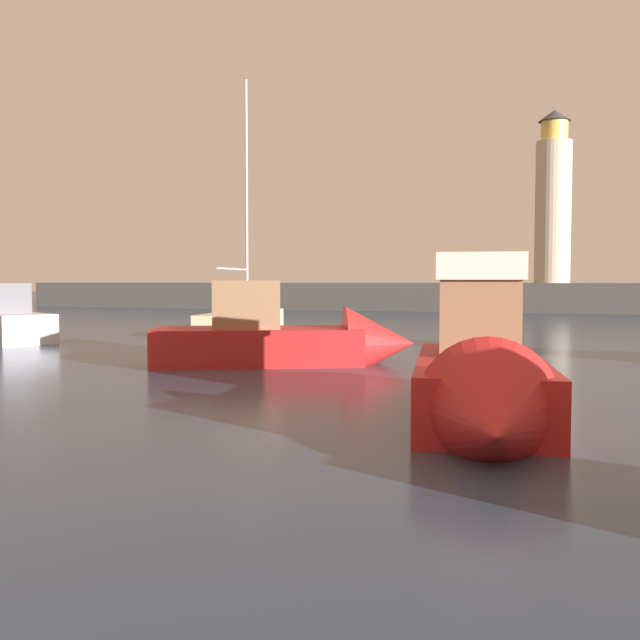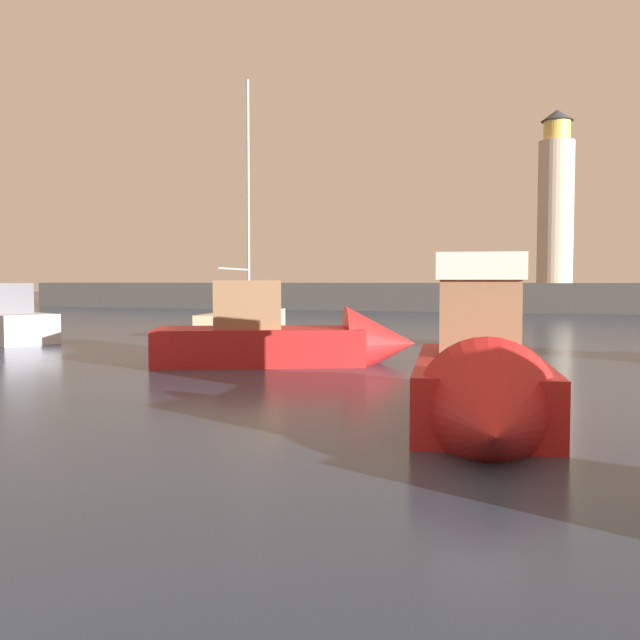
{
  "view_description": "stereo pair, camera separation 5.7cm",
  "coord_description": "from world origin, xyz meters",
  "px_view_note": "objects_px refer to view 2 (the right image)",
  "views": [
    {
      "loc": [
        6.19,
        -0.54,
        2.4
      ],
      "look_at": [
        1.96,
        12.26,
        1.65
      ],
      "focal_mm": 39.42,
      "sensor_mm": 36.0,
      "label": 1
    },
    {
      "loc": [
        6.25,
        -0.52,
        2.4
      ],
      "look_at": [
        1.96,
        12.26,
        1.65
      ],
      "focal_mm": 39.42,
      "sensor_mm": 36.0,
      "label": 2
    }
  ],
  "objects_px": {
    "motorboat_2": "(300,339)",
    "sailboat_moored": "(244,322)",
    "motorboat_1": "(482,375)",
    "lighthouse": "(556,201)"
  },
  "relations": [
    {
      "from": "lighthouse",
      "to": "motorboat_1",
      "type": "xyz_separation_m",
      "value": [
        -1.05,
        -45.36,
        -7.66
      ]
    },
    {
      "from": "lighthouse",
      "to": "motorboat_2",
      "type": "distance_m",
      "value": 39.48
    },
    {
      "from": "lighthouse",
      "to": "sailboat_moored",
      "type": "distance_m",
      "value": 32.13
    },
    {
      "from": "lighthouse",
      "to": "sailboat_moored",
      "type": "height_order",
      "value": "lighthouse"
    },
    {
      "from": "lighthouse",
      "to": "motorboat_1",
      "type": "distance_m",
      "value": 46.02
    },
    {
      "from": "motorboat_2",
      "to": "sailboat_moored",
      "type": "xyz_separation_m",
      "value": [
        -6.34,
        9.92,
        -0.15
      ]
    },
    {
      "from": "sailboat_moored",
      "to": "lighthouse",
      "type": "bearing_deg",
      "value": 64.8
    },
    {
      "from": "lighthouse",
      "to": "motorboat_1",
      "type": "height_order",
      "value": "lighthouse"
    },
    {
      "from": "motorboat_1",
      "to": "motorboat_2",
      "type": "height_order",
      "value": "motorboat_1"
    },
    {
      "from": "motorboat_1",
      "to": "sailboat_moored",
      "type": "bearing_deg",
      "value": 125.36
    }
  ]
}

